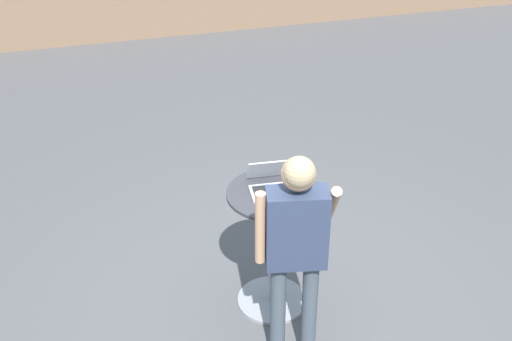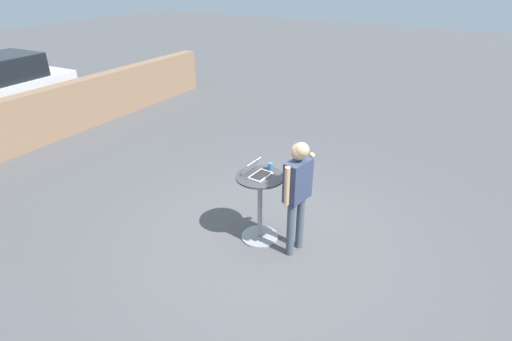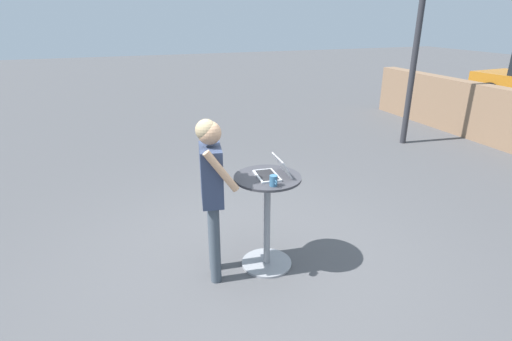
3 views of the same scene
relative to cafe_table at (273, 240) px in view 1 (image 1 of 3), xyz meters
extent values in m
plane|color=#4C4C4F|center=(0.01, -0.21, -0.61)|extent=(50.00, 50.00, 0.00)
cylinder|color=gray|center=(0.00, 0.00, -0.60)|extent=(0.55, 0.55, 0.03)
cylinder|color=gray|center=(0.00, 0.00, -0.09)|extent=(0.07, 0.07, 1.00)
cylinder|color=#333338|center=(0.00, 0.00, 0.42)|extent=(0.69, 0.69, 0.02)
cube|color=#B7BABF|center=(0.00, -0.01, 0.44)|extent=(0.35, 0.23, 0.02)
cube|color=black|center=(0.00, -0.01, 0.45)|extent=(0.31, 0.19, 0.00)
cube|color=#B7BABF|center=(0.01, 0.15, 0.54)|extent=(0.35, 0.13, 0.18)
cube|color=white|center=(0.01, 0.14, 0.54)|extent=(0.32, 0.11, 0.16)
cylinder|color=#336084|center=(0.24, -0.03, 0.49)|extent=(0.08, 0.08, 0.11)
torus|color=#336084|center=(0.29, -0.03, 0.49)|extent=(0.05, 0.01, 0.05)
cylinder|color=#424C56|center=(-0.12, -0.56, -0.18)|extent=(0.11, 0.11, 0.86)
cylinder|color=#424C56|center=(0.10, -0.60, -0.18)|extent=(0.11, 0.11, 0.86)
cube|color=#2D3851|center=(-0.01, -0.58, 0.53)|extent=(0.43, 0.27, 0.57)
sphere|color=tan|center=(-0.01, -0.58, 0.95)|extent=(0.22, 0.22, 0.22)
sphere|color=#9E8966|center=(-0.02, -0.61, 0.97)|extent=(0.21, 0.21, 0.21)
cylinder|color=tan|center=(-0.25, -0.53, 0.54)|extent=(0.07, 0.07, 0.54)
cylinder|color=tan|center=(0.23, -0.54, 0.65)|extent=(0.13, 0.33, 0.41)
camera|label=1|loc=(-1.23, -4.11, 3.29)|focal=50.00mm
camera|label=2|loc=(-4.25, -2.42, 3.04)|focal=28.00mm
camera|label=3|loc=(3.46, -1.40, 1.97)|focal=28.00mm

